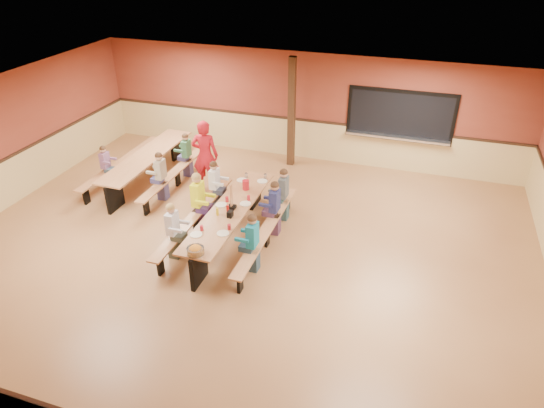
% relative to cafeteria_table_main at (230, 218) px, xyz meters
% --- Properties ---
extents(ground, '(12.00, 12.00, 0.00)m').
position_rel_cafeteria_table_main_xyz_m(ground, '(0.36, -0.37, -0.53)').
color(ground, brown).
rests_on(ground, ground).
extents(room_envelope, '(12.04, 10.04, 3.02)m').
position_rel_cafeteria_table_main_xyz_m(room_envelope, '(0.36, -0.37, 0.16)').
color(room_envelope, brown).
rests_on(room_envelope, ground).
extents(kitchen_pass_through, '(2.78, 0.28, 1.38)m').
position_rel_cafeteria_table_main_xyz_m(kitchen_pass_through, '(2.96, 4.59, 0.96)').
color(kitchen_pass_through, black).
rests_on(kitchen_pass_through, ground).
extents(structural_post, '(0.18, 0.18, 3.00)m').
position_rel_cafeteria_table_main_xyz_m(structural_post, '(0.16, 4.03, 0.97)').
color(structural_post, '#311E10').
rests_on(structural_post, ground).
extents(cafeteria_table_main, '(1.91, 3.70, 0.74)m').
position_rel_cafeteria_table_main_xyz_m(cafeteria_table_main, '(0.00, 0.00, 0.00)').
color(cafeteria_table_main, '#A86D42').
rests_on(cafeteria_table_main, ground).
extents(cafeteria_table_second, '(1.91, 3.70, 0.74)m').
position_rel_cafeteria_table_main_xyz_m(cafeteria_table_second, '(-3.08, 1.88, 0.00)').
color(cafeteria_table_second, '#A86D42').
rests_on(cafeteria_table_second, ground).
extents(seated_child_white_left, '(0.37, 0.31, 1.22)m').
position_rel_cafeteria_table_main_xyz_m(seated_child_white_left, '(-0.83, -0.95, 0.08)').
color(seated_child_white_left, silver).
rests_on(seated_child_white_left, ground).
extents(seated_adult_yellow, '(0.43, 0.35, 1.33)m').
position_rel_cafeteria_table_main_xyz_m(seated_adult_yellow, '(-0.83, 0.21, 0.14)').
color(seated_adult_yellow, '#ECF71D').
rests_on(seated_adult_yellow, ground).
extents(seated_child_grey_left, '(0.37, 0.30, 1.22)m').
position_rel_cafeteria_table_main_xyz_m(seated_child_grey_left, '(-0.83, 1.07, 0.08)').
color(seated_child_grey_left, silver).
rests_on(seated_child_grey_left, ground).
extents(seated_child_teal_right, '(0.38, 0.31, 1.23)m').
position_rel_cafeteria_table_main_xyz_m(seated_child_teal_right, '(0.83, -0.86, 0.09)').
color(seated_child_teal_right, '#16758E').
rests_on(seated_child_teal_right, ground).
extents(seated_child_navy_right, '(0.39, 0.32, 1.24)m').
position_rel_cafeteria_table_main_xyz_m(seated_child_navy_right, '(0.83, 0.51, 0.10)').
color(seated_child_navy_right, navy).
rests_on(seated_child_navy_right, ground).
extents(seated_child_char_right, '(0.38, 0.31, 1.24)m').
position_rel_cafeteria_table_main_xyz_m(seated_child_char_right, '(0.83, 1.15, 0.09)').
color(seated_child_char_right, '#434A4C').
rests_on(seated_child_char_right, ground).
extents(seated_child_purple_sec, '(0.32, 0.27, 1.12)m').
position_rel_cafeteria_table_main_xyz_m(seated_child_purple_sec, '(-3.91, 1.24, 0.03)').
color(seated_child_purple_sec, '#7B5072').
rests_on(seated_child_purple_sec, ground).
extents(seated_child_green_sec, '(0.36, 0.29, 1.19)m').
position_rel_cafeteria_table_main_xyz_m(seated_child_green_sec, '(-2.26, 2.47, 0.07)').
color(seated_child_green_sec, '#387850').
rests_on(seated_child_green_sec, ground).
extents(seated_child_tan_sec, '(0.38, 0.31, 1.22)m').
position_rel_cafeteria_table_main_xyz_m(seated_child_tan_sec, '(-2.26, 1.12, 0.09)').
color(seated_child_tan_sec, tan).
rests_on(seated_child_tan_sec, ground).
extents(standing_woman, '(0.73, 0.55, 1.83)m').
position_rel_cafeteria_table_main_xyz_m(standing_woman, '(-1.47, 1.97, 0.39)').
color(standing_woman, red).
rests_on(standing_woman, ground).
extents(punch_pitcher, '(0.16, 0.16, 0.22)m').
position_rel_cafeteria_table_main_xyz_m(punch_pitcher, '(0.01, 0.92, 0.32)').
color(punch_pitcher, '#B21722').
rests_on(punch_pitcher, cafeteria_table_main).
extents(chip_bowl, '(0.32, 0.32, 0.15)m').
position_rel_cafeteria_table_main_xyz_m(chip_bowl, '(0.02, -1.65, 0.29)').
color(chip_bowl, orange).
rests_on(chip_bowl, cafeteria_table_main).
extents(napkin_dispenser, '(0.10, 0.14, 0.13)m').
position_rel_cafeteria_table_main_xyz_m(napkin_dispenser, '(0.13, -0.28, 0.28)').
color(napkin_dispenser, black).
rests_on(napkin_dispenser, cafeteria_table_main).
extents(condiment_mustard, '(0.06, 0.06, 0.17)m').
position_rel_cafeteria_table_main_xyz_m(condiment_mustard, '(-0.14, -0.30, 0.30)').
color(condiment_mustard, yellow).
rests_on(condiment_mustard, cafeteria_table_main).
extents(condiment_ketchup, '(0.06, 0.06, 0.17)m').
position_rel_cafeteria_table_main_xyz_m(condiment_ketchup, '(0.02, -0.14, 0.30)').
color(condiment_ketchup, '#B2140F').
rests_on(condiment_ketchup, cafeteria_table_main).
extents(table_paddle, '(0.16, 0.16, 0.56)m').
position_rel_cafeteria_table_main_xyz_m(table_paddle, '(0.03, 0.05, 0.35)').
color(table_paddle, black).
rests_on(table_paddle, cafeteria_table_main).
extents(place_settings, '(0.65, 3.30, 0.11)m').
position_rel_cafeteria_table_main_xyz_m(place_settings, '(0.00, -0.00, 0.27)').
color(place_settings, beige).
rests_on(place_settings, cafeteria_table_main).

